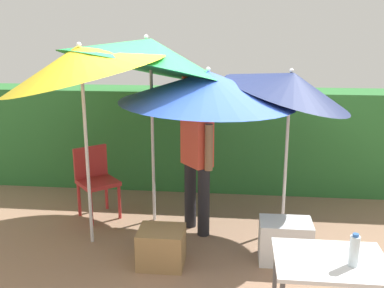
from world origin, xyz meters
name	(u,v)px	position (x,y,z in m)	size (l,w,h in m)	color
ground_plane	(189,247)	(0.00, 0.00, 0.00)	(24.00, 24.00, 0.00)	#937056
hedge_row	(204,138)	(0.00, 2.00, 0.74)	(8.00, 0.70, 1.48)	#2D7033
umbrella_rainbow	(149,54)	(-0.54, 0.69, 2.05)	(2.12, 2.06, 2.58)	silver
umbrella_orange	(291,84)	(1.07, 0.56, 1.75)	(1.48, 1.45, 2.10)	silver
umbrella_yellow	(208,87)	(0.17, 0.32, 1.73)	(1.93, 1.93, 1.95)	silver
umbrella_navy	(80,61)	(-1.10, -0.02, 2.02)	(1.75, 1.72, 2.40)	silver
person_vendor	(197,155)	(0.04, 0.42, 0.93)	(0.42, 0.48, 1.88)	black
chair_plastic	(95,178)	(-1.28, 0.73, 0.51)	(0.62, 0.62, 0.89)	#B72D2D
cooler_box	(285,241)	(1.02, -0.19, 0.22)	(0.53, 0.36, 0.44)	silver
crate_cardboard	(161,247)	(-0.24, -0.40, 0.19)	(0.46, 0.40, 0.39)	#9E7A4C
folding_table	(330,271)	(1.19, -1.50, 0.66)	(0.80, 0.60, 0.76)	#4C4C51
bottle_water	(354,251)	(1.32, -1.56, 0.87)	(0.07, 0.07, 0.24)	silver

